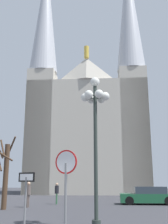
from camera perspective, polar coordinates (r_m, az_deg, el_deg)
cathedral at (r=40.73m, az=0.79°, el=-0.55°), size 17.59×12.15×37.58m
stop_sign at (r=8.48m, az=-3.77°, el=-13.46°), size 0.71×0.21×2.73m
one_way_arrow_sign at (r=9.46m, az=-11.94°, el=-16.30°), size 0.66×0.33×2.08m
street_lamp at (r=12.00m, az=2.35°, el=-0.90°), size 1.27×1.15×6.32m
bare_tree at (r=19.36m, az=-15.90°, el=-11.90°), size 1.43×1.33×4.75m
parked_car_near_green at (r=23.13m, az=13.10°, el=-16.49°), size 4.39×2.15×1.35m
pedestrian_walking at (r=22.79m, az=-5.64°, el=-15.96°), size 0.32×0.32×1.62m
pedestrian_standing at (r=20.45m, az=-11.40°, el=-15.83°), size 0.32×0.32×1.72m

